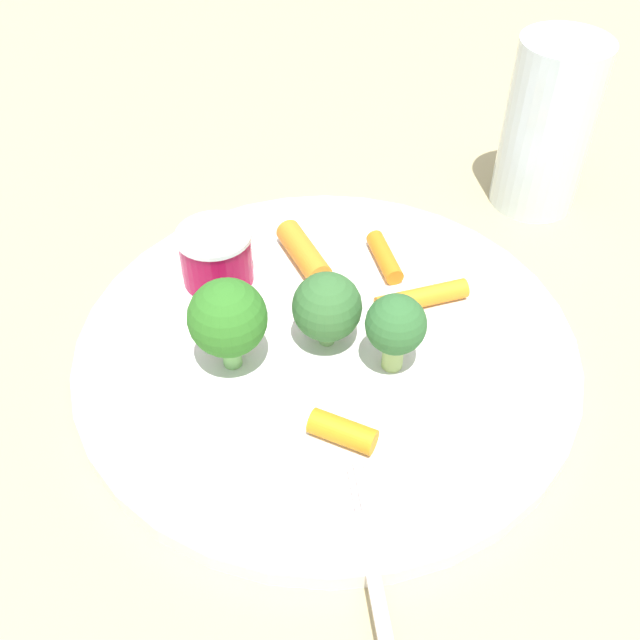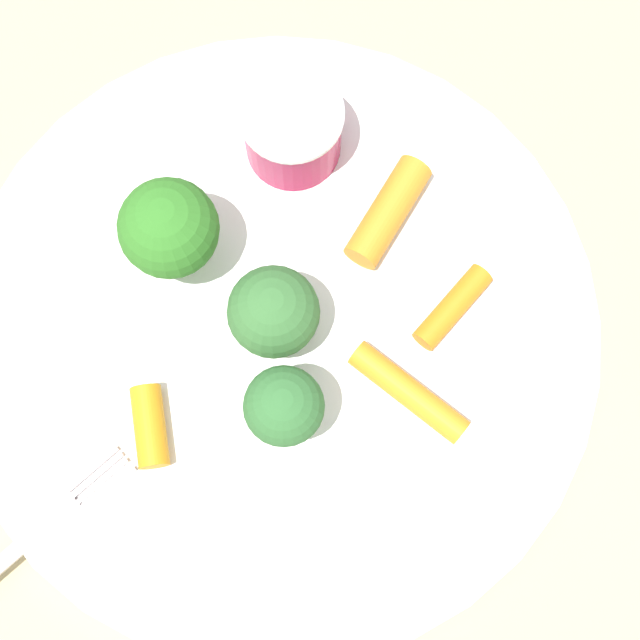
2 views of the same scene
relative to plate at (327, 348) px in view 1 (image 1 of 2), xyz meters
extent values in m
plane|color=tan|center=(0.00, 0.00, -0.01)|extent=(2.40, 2.40, 0.00)
cylinder|color=white|center=(0.00, 0.00, 0.00)|extent=(0.30, 0.30, 0.01)
cylinder|color=maroon|center=(0.06, -0.07, 0.02)|extent=(0.05, 0.05, 0.03)
cylinder|color=silver|center=(0.06, -0.07, 0.04)|extent=(0.05, 0.05, 0.00)
cylinder|color=#9BBA65|center=(-0.03, 0.03, 0.02)|extent=(0.01, 0.01, 0.02)
sphere|color=#306531|center=(-0.03, 0.03, 0.04)|extent=(0.03, 0.03, 0.03)
cylinder|color=#82BA6B|center=(0.00, 0.00, 0.01)|extent=(0.01, 0.01, 0.01)
sphere|color=#356631|center=(0.00, 0.00, 0.03)|extent=(0.04, 0.04, 0.04)
cylinder|color=#7FC268|center=(0.06, 0.01, 0.02)|extent=(0.01, 0.01, 0.02)
sphere|color=#307224|center=(0.06, 0.01, 0.04)|extent=(0.04, 0.04, 0.04)
cylinder|color=orange|center=(-0.06, -0.02, 0.01)|extent=(0.06, 0.02, 0.01)
cylinder|color=orange|center=(0.00, -0.07, 0.01)|extent=(0.03, 0.06, 0.02)
cylinder|color=orange|center=(0.01, 0.07, 0.01)|extent=(0.04, 0.03, 0.01)
cylinder|color=orange|center=(-0.05, -0.06, 0.01)|extent=(0.01, 0.04, 0.01)
cube|color=#C1B2B5|center=(0.01, 0.10, 0.01)|extent=(0.00, 0.03, 0.00)
cube|color=#C1B2B5|center=(0.01, 0.10, 0.01)|extent=(0.00, 0.03, 0.00)
cube|color=#C1B2B5|center=(0.01, 0.10, 0.01)|extent=(0.00, 0.03, 0.00)
cube|color=#C1B2B5|center=(0.00, 0.10, 0.01)|extent=(0.00, 0.03, 0.00)
cylinder|color=silver|center=(-0.19, -0.13, 0.06)|extent=(0.06, 0.06, 0.13)
camera|label=1|loc=(0.07, 0.30, 0.32)|focal=41.22mm
camera|label=2|loc=(-0.09, 0.06, 0.44)|focal=54.19mm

